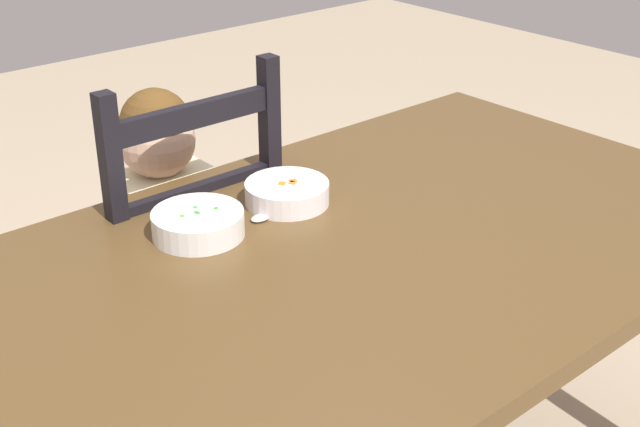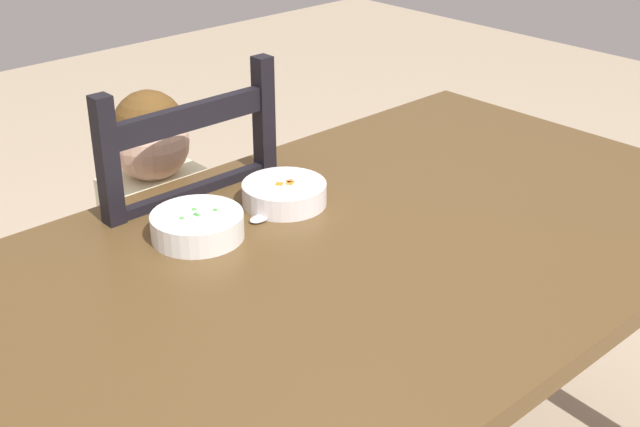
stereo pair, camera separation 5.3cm
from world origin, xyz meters
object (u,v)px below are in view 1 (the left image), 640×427
Objects in this scene: bowl_of_carrots at (287,192)px; child_figure at (171,229)px; dining_table at (367,282)px; bowl_of_peas at (198,223)px; spoon at (268,215)px; dining_chair at (175,287)px.

child_figure is at bearing 110.22° from bowl_of_carrots.
bowl_of_carrots is at bearing 93.80° from dining_table.
bowl_of_peas is (-0.23, 0.22, 0.12)m from dining_table.
dining_table is 0.34m from bowl_of_peas.
child_figure is 6.90× the size of spoon.
dining_chair is at bearing 107.56° from child_figure.
dining_table is 0.24m from spoon.
bowl_of_peas is at bearing -110.05° from dining_chair.
spoon is at bearing 112.27° from dining_table.
child_figure is (-0.12, 0.52, -0.04)m from dining_table.
child_figure is at bearing 69.78° from bowl_of_peas.
dining_table is at bearing -67.73° from spoon.
child_figure is at bearing -72.44° from dining_chair.
dining_table is 1.56× the size of dining_chair.
dining_table is at bearing -44.17° from bowl_of_peas.
child_figure is 0.35m from spoon.
dining_chair is at bearing 103.37° from dining_table.
dining_chair reaches higher than bowl_of_carrots.
spoon is at bearing -8.87° from bowl_of_peas.
spoon is at bearing -82.65° from dining_chair.
child_figure is 5.43× the size of bowl_of_peas.
bowl_of_peas is at bearing -110.22° from child_figure.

